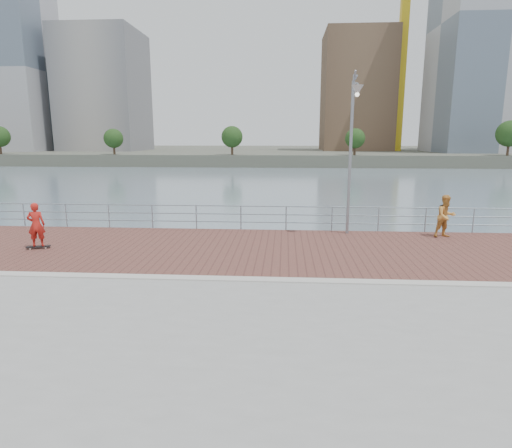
# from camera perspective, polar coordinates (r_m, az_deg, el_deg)

# --- Properties ---
(water) EXTENTS (400.00, 400.00, 0.00)m
(water) POSITION_cam_1_polar(r_m,az_deg,el_deg) (13.54, -0.59, -15.57)
(water) COLOR slate
(water) RESTS_ON ground
(seawall) EXTENTS (40.00, 24.00, 2.00)m
(seawall) POSITION_cam_1_polar(r_m,az_deg,el_deg) (8.76, -3.39, -24.63)
(seawall) COLOR gray
(seawall) RESTS_ON ground
(brick_lane) EXTENTS (40.00, 6.80, 0.02)m
(brick_lane) POSITION_cam_1_polar(r_m,az_deg,el_deg) (16.18, 0.38, -3.34)
(brick_lane) COLOR brown
(brick_lane) RESTS_ON seawall
(curb) EXTENTS (40.00, 0.40, 0.06)m
(curb) POSITION_cam_1_polar(r_m,az_deg,el_deg) (12.74, -0.61, -7.41)
(curb) COLOR #B7B5AD
(curb) RESTS_ON seawall
(far_shore) EXTENTS (320.00, 95.00, 2.50)m
(far_shore) POSITION_cam_1_polar(r_m,az_deg,el_deg) (134.61, 3.50, 9.45)
(far_shore) COLOR #4C5142
(far_shore) RESTS_ON ground
(guardrail) EXTENTS (39.06, 0.06, 1.13)m
(guardrail) POSITION_cam_1_polar(r_m,az_deg,el_deg) (19.35, 1.00, 1.20)
(guardrail) COLOR #8C9EA8
(guardrail) RESTS_ON brick_lane
(street_lamp) EXTENTS (0.47, 1.37, 6.46)m
(street_lamp) POSITION_cam_1_polar(r_m,az_deg,el_deg) (18.25, 12.85, 12.59)
(street_lamp) COLOR gray
(street_lamp) RESTS_ON brick_lane
(skateboard) EXTENTS (0.86, 0.47, 0.10)m
(skateboard) POSITION_cam_1_polar(r_m,az_deg,el_deg) (18.15, -27.02, -2.71)
(skateboard) COLOR black
(skateboard) RESTS_ON brick_lane
(skateboarder) EXTENTS (0.71, 0.57, 1.67)m
(skateboarder) POSITION_cam_1_polar(r_m,az_deg,el_deg) (17.98, -27.27, -0.09)
(skateboarder) COLOR red
(skateboarder) RESTS_ON skateboard
(bystander) EXTENTS (1.02, 0.89, 1.79)m
(bystander) POSITION_cam_1_polar(r_m,az_deg,el_deg) (19.53, 23.98, 0.95)
(bystander) COLOR gold
(bystander) RESTS_ON brick_lane
(tower_crane) EXTENTS (47.00, 2.00, 50.70)m
(tower_crane) POSITION_cam_1_polar(r_m,az_deg,el_deg) (122.54, 17.89, 24.89)
(tower_crane) COLOR gold
(tower_crane) RESTS_ON far_shore
(skyline) EXTENTS (233.00, 41.00, 59.10)m
(skyline) POSITION_cam_1_polar(r_m,az_deg,el_deg) (121.88, 19.17, 20.09)
(skyline) COLOR #ADA38E
(skyline) RESTS_ON far_shore
(shoreline_trees) EXTENTS (169.46, 5.12, 6.83)m
(shoreline_trees) POSITION_cam_1_polar(r_m,az_deg,el_deg) (91.62, 17.90, 11.03)
(shoreline_trees) COLOR #473323
(shoreline_trees) RESTS_ON far_shore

